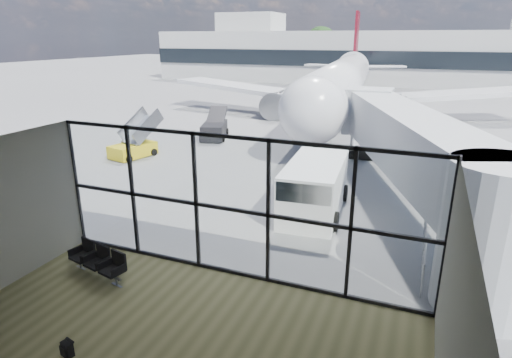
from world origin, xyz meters
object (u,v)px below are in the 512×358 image
Objects in this scene: airliner at (342,82)px; mobile_stairs at (134,148)px; belt_loader at (215,129)px; seating_row at (100,259)px; service_van at (314,188)px; backpack at (67,349)px.

airliner reaches higher than mobile_stairs.
belt_loader is 1.31× the size of mobile_stairs.
mobile_stairs is (-7.78, 12.02, 0.01)m from seating_row.
service_van is (4.92, 7.41, 0.58)m from seating_row.
mobile_stairs reaches higher than belt_loader.
belt_loader is (-10.37, 11.06, -0.45)m from service_van.
backpack is at bearing -110.96° from service_van.
seating_row is 31.75m from airliner.
airliner reaches higher than backpack.
service_van is at bearing -86.98° from airliner.
backpack is 0.01× the size of airliner.
mobile_stairs reaches higher than service_van.
mobile_stairs is at bearing 135.73° from seating_row.
service_van is 15.17m from belt_loader.
service_van is (3.73, -24.21, -1.98)m from airliner.
backpack is 0.08× the size of service_van.
backpack is 17.98m from mobile_stairs.
airliner reaches higher than belt_loader.
mobile_stairs is (-12.71, 4.60, -0.58)m from service_van.
airliner is 7.61× the size of service_van.
service_van is at bearing -65.42° from belt_loader.
mobile_stairs is at bearing -120.35° from airliner.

